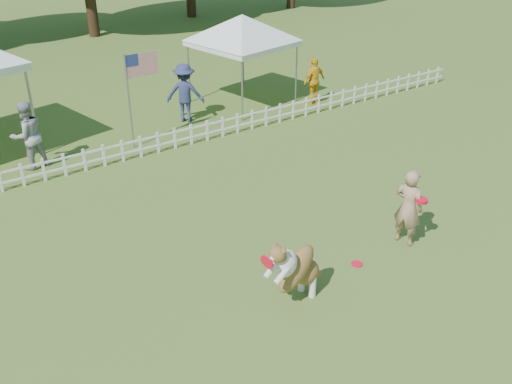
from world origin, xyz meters
TOP-DOWN VIEW (x-y plane):
  - ground at (0.00, 0.00)m, footprint 120.00×120.00m
  - picket_fence at (0.00, 7.00)m, footprint 22.00×0.08m
  - handler at (1.98, 0.29)m, footprint 0.52×0.66m
  - dog at (-0.94, 0.02)m, footprint 1.40×0.73m
  - frisbee_on_turf at (0.67, 0.23)m, footprint 0.29×0.29m
  - canopy_tent_right at (3.84, 9.21)m, footprint 3.16×3.16m
  - flag_pole at (-0.65, 7.71)m, footprint 0.99×0.18m
  - spectator_a at (-3.28, 7.95)m, footprint 0.97×0.83m
  - spectator_b at (1.48, 8.71)m, footprint 1.30×1.21m
  - spectator_c at (5.67, 7.79)m, footprint 0.93×0.48m

SIDE VIEW (x-z plane):
  - ground at x=0.00m, z-range 0.00..0.00m
  - frisbee_on_turf at x=0.67m, z-range 0.00..0.02m
  - picket_fence at x=0.00m, z-range 0.00..0.60m
  - dog at x=-0.94m, z-range 0.00..1.38m
  - spectator_c at x=5.67m, z-range 0.00..1.53m
  - handler at x=1.98m, z-range 0.00..1.60m
  - spectator_a at x=-3.28m, z-range 0.00..1.75m
  - spectator_b at x=1.48m, z-range 0.00..1.76m
  - flag_pole at x=-0.65m, z-range 0.00..2.58m
  - canopy_tent_right at x=3.84m, z-range 0.00..2.76m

